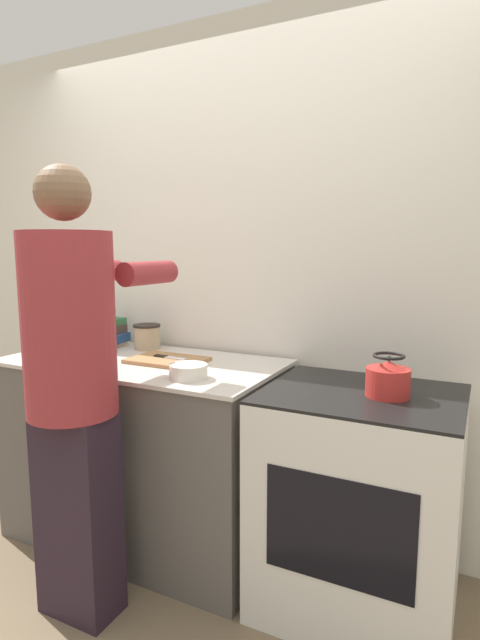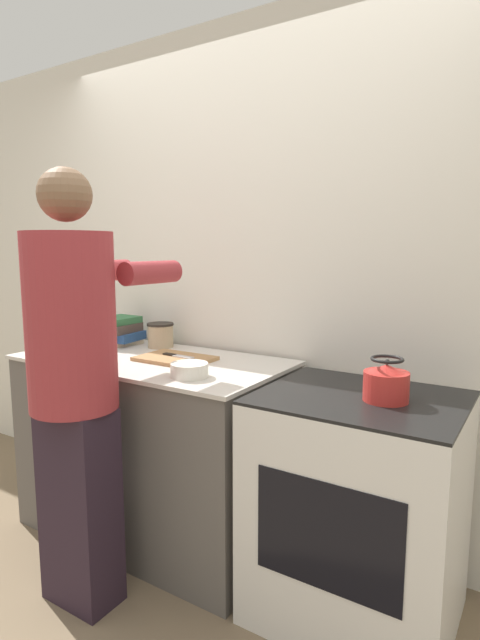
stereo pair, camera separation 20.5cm
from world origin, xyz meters
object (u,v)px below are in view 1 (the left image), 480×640
Objects in this scene: knife at (169,357)px; canister_jar at (147,337)px; kettle at (388,379)px; cutting_board at (167,360)px; oven at (358,501)px; person at (74,381)px; bowl_prep at (65,350)px.

canister_jar reaches higher than knife.
kettle is 1.35m from canister_jar.
cutting_board is at bearing -37.40° from canister_jar.
oven is 1.36m from canister_jar.
knife is at bearing 176.40° from kettle.
person reaches higher than kettle.
bowl_prep reaches higher than oven.
knife is 1.04m from kettle.
person is 1.20m from kettle.
oven is 1.06m from cutting_board.
canister_jar reaches higher than cutting_board.
cutting_board is at bearing 85.69° from person.
knife is 1.48× the size of bowl_prep.
oven is 5.45× the size of kettle.
kettle is at bearing 25.07° from person.
oven is at bearing 174.66° from kettle.
knife is 0.35m from canister_jar.
person is 4.94× the size of cutting_board.
kettle is at bearing -0.44° from knife.
cutting_board is 2.89× the size of bowl_prep.
person is (-0.99, -0.52, 0.51)m from oven.
canister_jar is at bearing 147.73° from knife.
knife is (-0.94, 0.06, 0.49)m from oven.
oven is 6.18× the size of canister_jar.
oven is at bearing -11.82° from canister_jar.
bowl_prep is 0.43m from canister_jar.
canister_jar is at bearing 168.65° from kettle.
person is at bearing -94.31° from cutting_board.
bowl_prep is (-1.60, -0.06, -0.02)m from kettle.
kettle reaches higher than canister_jar.
knife is 1.10× the size of kettle.
cutting_board is (0.04, 0.56, -0.03)m from person.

